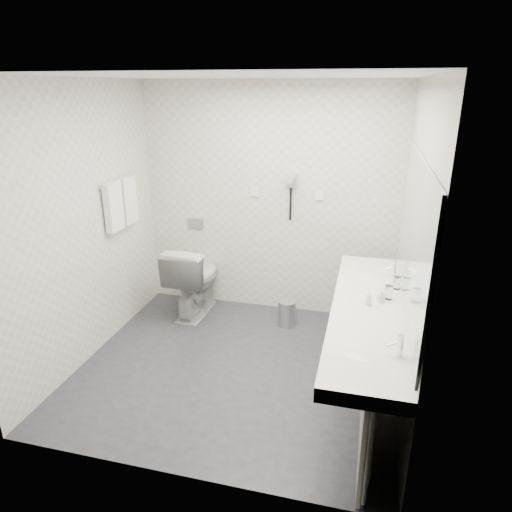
# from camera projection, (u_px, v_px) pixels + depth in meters

# --- Properties ---
(floor) EXTENTS (2.80, 2.80, 0.00)m
(floor) POSITION_uv_depth(u_px,v_px,m) (236.00, 367.00, 4.23)
(floor) COLOR #2A2A30
(floor) RESTS_ON ground
(ceiling) EXTENTS (2.80, 2.80, 0.00)m
(ceiling) POSITION_uv_depth(u_px,v_px,m) (231.00, 76.00, 3.36)
(ceiling) COLOR silver
(ceiling) RESTS_ON wall_back
(wall_back) EXTENTS (2.80, 0.00, 2.80)m
(wall_back) POSITION_uv_depth(u_px,v_px,m) (269.00, 202.00, 4.98)
(wall_back) COLOR beige
(wall_back) RESTS_ON floor
(wall_front) EXTENTS (2.80, 0.00, 2.80)m
(wall_front) POSITION_uv_depth(u_px,v_px,m) (168.00, 307.00, 2.62)
(wall_front) COLOR beige
(wall_front) RESTS_ON floor
(wall_left) EXTENTS (0.00, 2.60, 2.60)m
(wall_left) POSITION_uv_depth(u_px,v_px,m) (85.00, 226.00, 4.12)
(wall_left) COLOR beige
(wall_left) RESTS_ON floor
(wall_right) EXTENTS (0.00, 2.60, 2.60)m
(wall_right) POSITION_uv_depth(u_px,v_px,m) (411.00, 252.00, 3.48)
(wall_right) COLOR beige
(wall_right) RESTS_ON floor
(vanity_counter) EXTENTS (0.55, 2.20, 0.10)m
(vanity_counter) POSITION_uv_depth(u_px,v_px,m) (368.00, 313.00, 3.52)
(vanity_counter) COLOR silver
(vanity_counter) RESTS_ON floor
(vanity_panel) EXTENTS (0.03, 2.15, 0.75)m
(vanity_panel) POSITION_uv_depth(u_px,v_px,m) (367.00, 361.00, 3.66)
(vanity_panel) COLOR gray
(vanity_panel) RESTS_ON floor
(vanity_post_near) EXTENTS (0.06, 0.06, 0.75)m
(vanity_post_near) POSITION_uv_depth(u_px,v_px,m) (368.00, 458.00, 2.71)
(vanity_post_near) COLOR silver
(vanity_post_near) RESTS_ON floor
(vanity_post_far) EXTENTS (0.06, 0.06, 0.75)m
(vanity_post_far) POSITION_uv_depth(u_px,v_px,m) (373.00, 305.00, 4.60)
(vanity_post_far) COLOR silver
(vanity_post_far) RESTS_ON floor
(mirror) EXTENTS (0.02, 2.20, 1.05)m
(mirror) POSITION_uv_depth(u_px,v_px,m) (414.00, 234.00, 3.23)
(mirror) COLOR #B2BCC6
(mirror) RESTS_ON wall_right
(basin_near) EXTENTS (0.40, 0.31, 0.05)m
(basin_near) POSITION_uv_depth(u_px,v_px,m) (366.00, 354.00, 2.91)
(basin_near) COLOR silver
(basin_near) RESTS_ON vanity_counter
(basin_far) EXTENTS (0.40, 0.31, 0.05)m
(basin_far) POSITION_uv_depth(u_px,v_px,m) (370.00, 277.00, 4.09)
(basin_far) COLOR silver
(basin_far) RESTS_ON vanity_counter
(faucet_near) EXTENTS (0.04, 0.04, 0.15)m
(faucet_near) POSITION_uv_depth(u_px,v_px,m) (400.00, 346.00, 2.84)
(faucet_near) COLOR silver
(faucet_near) RESTS_ON vanity_counter
(faucet_far) EXTENTS (0.04, 0.04, 0.15)m
(faucet_far) POSITION_uv_depth(u_px,v_px,m) (394.00, 269.00, 4.02)
(faucet_far) COLOR silver
(faucet_far) RESTS_ON vanity_counter
(soap_bottle_a) EXTENTS (0.06, 0.06, 0.10)m
(soap_bottle_a) POSITION_uv_depth(u_px,v_px,m) (381.00, 296.00, 3.56)
(soap_bottle_a) COLOR silver
(soap_bottle_a) RESTS_ON vanity_counter
(soap_bottle_c) EXTENTS (0.06, 0.06, 0.12)m
(soap_bottle_c) POSITION_uv_depth(u_px,v_px,m) (369.00, 298.00, 3.51)
(soap_bottle_c) COLOR silver
(soap_bottle_c) RESTS_ON vanity_counter
(glass_left) EXTENTS (0.07, 0.07, 0.11)m
(glass_left) POSITION_uv_depth(u_px,v_px,m) (388.00, 292.00, 3.61)
(glass_left) COLOR silver
(glass_left) RESTS_ON vanity_counter
(glass_right) EXTENTS (0.07, 0.07, 0.11)m
(glass_right) POSITION_uv_depth(u_px,v_px,m) (397.00, 283.00, 3.79)
(glass_right) COLOR silver
(glass_right) RESTS_ON vanity_counter
(toilet) EXTENTS (0.48, 0.82, 0.82)m
(toilet) POSITION_uv_depth(u_px,v_px,m) (194.00, 279.00, 5.12)
(toilet) COLOR silver
(toilet) RESTS_ON floor
(flush_plate) EXTENTS (0.18, 0.02, 0.12)m
(flush_plate) POSITION_uv_depth(u_px,v_px,m) (196.00, 223.00, 5.27)
(flush_plate) COLOR #B2B5BA
(flush_plate) RESTS_ON wall_back
(pedal_bin) EXTENTS (0.24, 0.24, 0.27)m
(pedal_bin) POSITION_uv_depth(u_px,v_px,m) (287.00, 314.00, 4.94)
(pedal_bin) COLOR #B2B5BA
(pedal_bin) RESTS_ON floor
(bin_lid) EXTENTS (0.19, 0.19, 0.02)m
(bin_lid) POSITION_uv_depth(u_px,v_px,m) (287.00, 302.00, 4.89)
(bin_lid) COLOR #B2B5BA
(bin_lid) RESTS_ON pedal_bin
(towel_rail) EXTENTS (0.02, 0.62, 0.02)m
(towel_rail) POSITION_uv_depth(u_px,v_px,m) (118.00, 181.00, 4.51)
(towel_rail) COLOR silver
(towel_rail) RESTS_ON wall_left
(towel_near) EXTENTS (0.07, 0.24, 0.48)m
(towel_near) POSITION_uv_depth(u_px,v_px,m) (114.00, 207.00, 4.45)
(towel_near) COLOR white
(towel_near) RESTS_ON towel_rail
(towel_far) EXTENTS (0.07, 0.24, 0.48)m
(towel_far) POSITION_uv_depth(u_px,v_px,m) (128.00, 200.00, 4.71)
(towel_far) COLOR white
(towel_far) RESTS_ON towel_rail
(dryer_cradle) EXTENTS (0.10, 0.04, 0.14)m
(dryer_cradle) POSITION_uv_depth(u_px,v_px,m) (291.00, 181.00, 4.81)
(dryer_cradle) COLOR #98979D
(dryer_cradle) RESTS_ON wall_back
(dryer_barrel) EXTENTS (0.08, 0.14, 0.08)m
(dryer_barrel) POSITION_uv_depth(u_px,v_px,m) (290.00, 179.00, 4.74)
(dryer_barrel) COLOR #98979D
(dryer_barrel) RESTS_ON dryer_cradle
(dryer_cord) EXTENTS (0.02, 0.02, 0.35)m
(dryer_cord) POSITION_uv_depth(u_px,v_px,m) (291.00, 204.00, 4.88)
(dryer_cord) COLOR black
(dryer_cord) RESTS_ON dryer_cradle
(switch_plate_a) EXTENTS (0.09, 0.02, 0.09)m
(switch_plate_a) POSITION_uv_depth(u_px,v_px,m) (255.00, 192.00, 4.97)
(switch_plate_a) COLOR silver
(switch_plate_a) RESTS_ON wall_back
(switch_plate_b) EXTENTS (0.09, 0.02, 0.09)m
(switch_plate_b) POSITION_uv_depth(u_px,v_px,m) (320.00, 196.00, 4.81)
(switch_plate_b) COLOR silver
(switch_plate_b) RESTS_ON wall_back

